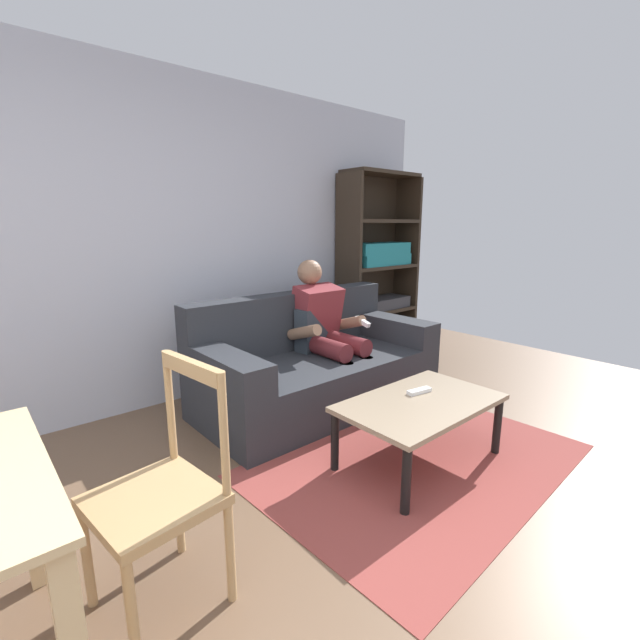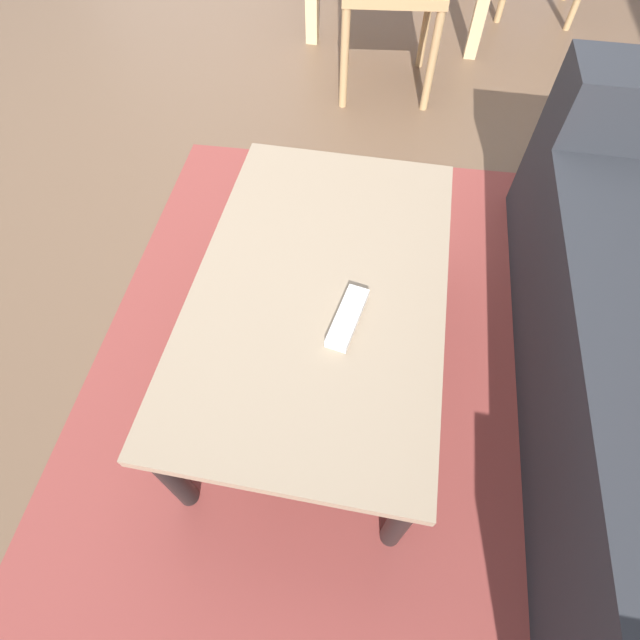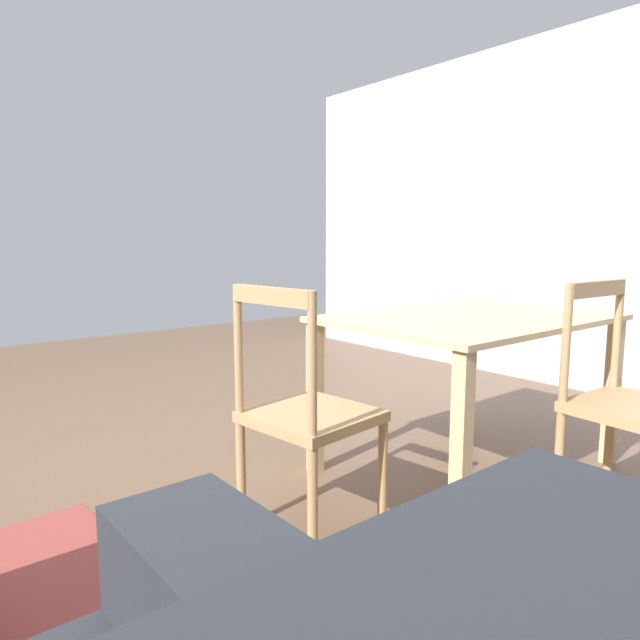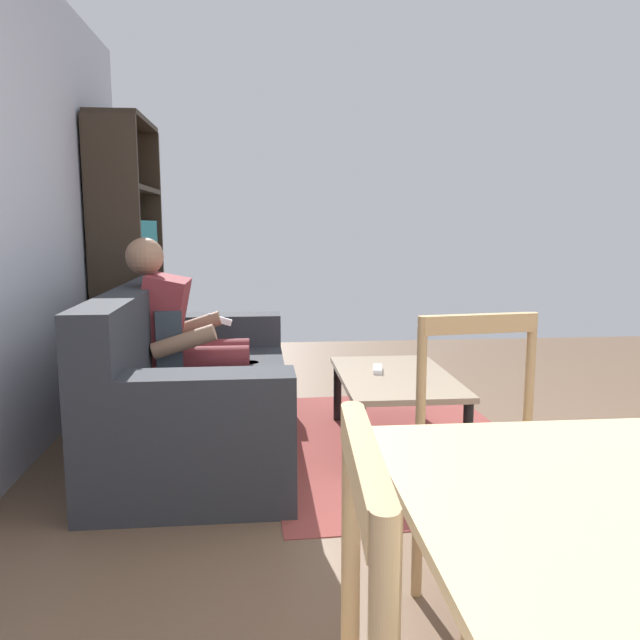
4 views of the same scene
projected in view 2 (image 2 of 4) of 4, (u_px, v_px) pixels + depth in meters
The scene contains 4 objects.
ground_plane at pixel (231, 123), 2.19m from camera, with size 8.53×8.53×0.00m, color brown.
coffee_table at pixel (320, 295), 1.20m from camera, with size 1.00×0.61×0.40m.
tv_remote at pixel (348, 317), 1.09m from camera, with size 0.05×0.17×0.02m, color white.
area_rug at pixel (320, 362), 1.49m from camera, with size 2.00×1.40×0.01m, color brown.
Camera 2 is at (1.86, 0.76, 1.31)m, focal length 26.89 mm.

